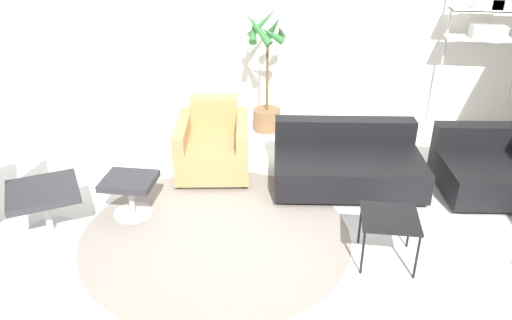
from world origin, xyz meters
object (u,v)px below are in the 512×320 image
Objects in this scene: ottoman at (130,188)px; couch_second at (500,171)px; side_table at (390,221)px; shelf_unit at (490,20)px; armchair_red at (213,147)px; potted_plant at (266,85)px; couch_low at (347,164)px.

ottoman is 3.61m from couch_second.
side_table is 0.22× the size of shelf_unit.
armchair_red is (0.57, 0.96, -0.00)m from ottoman.
shelf_unit reaches higher than ottoman.
potted_plant reaches higher than armchair_red.
potted_plant is (-2.50, 1.22, 0.38)m from couch_second.
ottoman is 0.30× the size of couch_low.
shelf_unit is at bearing -141.31° from couch_low.
couch_second is at bearing 46.75° from side_table.
couch_second is at bearing -26.11° from potted_plant.
shelf_unit reaches higher than side_table.
armchair_red is 0.63× the size of couch_low.
armchair_red is 3.52m from shelf_unit.
armchair_red is at bearing -6.79° from couch_second.
armchair_red is 2.22× the size of side_table.
side_table is at bearing 133.21° from armchair_red.
shelf_unit is (3.56, 2.45, 1.13)m from ottoman.
couch_second is 1.93m from shelf_unit.
armchair_red is 0.65× the size of potted_plant.
armchair_red reaches higher than couch_low.
couch_second is 0.83× the size of potted_plant.
shelf_unit is (2.56, 0.29, 0.81)m from potted_plant.
armchair_red is 1.41m from couch_low.
potted_plant is (0.99, 2.15, 0.32)m from ottoman.
potted_plant is at bearing -118.29° from armchair_red.
couch_low is at bearing -4.13° from couch_second.
potted_plant is at bearing 65.24° from ottoman.
couch_low reaches higher than side_table.
ottoman is at bearing 17.51° from couch_low.
couch_second is at bearing 14.89° from ottoman.
couch_second is at bearing 170.57° from armchair_red.
potted_plant is at bearing -173.49° from shelf_unit.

